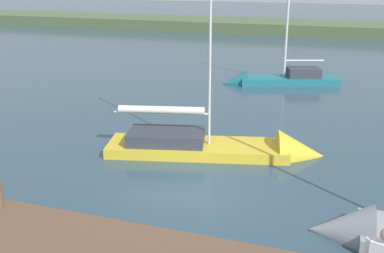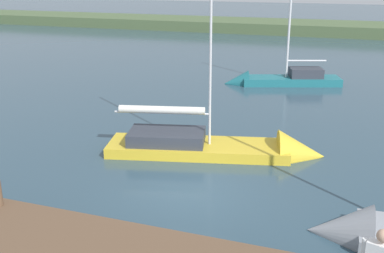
% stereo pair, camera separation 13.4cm
% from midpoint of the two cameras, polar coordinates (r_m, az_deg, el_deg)
% --- Properties ---
extents(ground_plane, '(200.00, 200.00, 0.00)m').
position_cam_midpoint_polar(ground_plane, '(14.91, -0.29, -8.01)').
color(ground_plane, '#2D4756').
extents(far_shoreline, '(180.00, 8.00, 2.40)m').
position_cam_midpoint_polar(far_shoreline, '(56.61, 14.54, 11.02)').
color(far_shoreline, '#4C603D').
rests_on(far_shoreline, ground_plane).
extents(sailboat_behind_pier, '(8.43, 3.83, 9.29)m').
position_cam_midpoint_polar(sailboat_behind_pier, '(17.87, 4.34, -2.93)').
color(sailboat_behind_pier, gold).
rests_on(sailboat_behind_pier, ground_plane).
extents(sailboat_inner_slip, '(7.28, 3.86, 8.03)m').
position_cam_midpoint_polar(sailboat_inner_slip, '(29.61, 9.95, 5.40)').
color(sailboat_inner_slip, '#1E6B75').
rests_on(sailboat_inner_slip, ground_plane).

